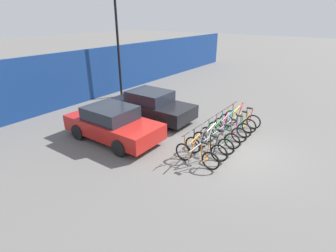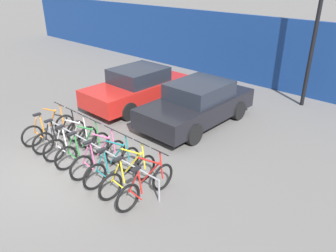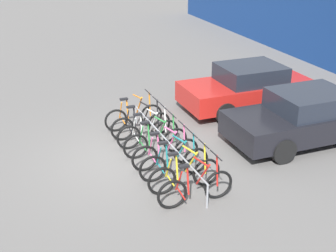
{
  "view_description": "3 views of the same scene",
  "coord_description": "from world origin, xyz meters",
  "px_view_note": "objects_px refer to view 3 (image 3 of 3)",
  "views": [
    {
      "loc": [
        -8.55,
        -3.21,
        4.77
      ],
      "look_at": [
        -0.69,
        2.43,
        0.63
      ],
      "focal_mm": 28.0,
      "sensor_mm": 36.0,
      "label": 1
    },
    {
      "loc": [
        6.86,
        -3.5,
        4.64
      ],
      "look_at": [
        1.85,
        1.94,
        1.12
      ],
      "focal_mm": 35.0,
      "sensor_mm": 36.0,
      "label": 2
    },
    {
      "loc": [
        10.04,
        -3.08,
        5.39
      ],
      "look_at": [
        0.38,
        0.75,
        0.87
      ],
      "focal_mm": 50.0,
      "sensor_mm": 36.0,
      "label": 3
    }
  ],
  "objects_px": {
    "bicycle_yellow": "(184,175)",
    "car_red": "(247,87)",
    "bicycle_orange": "(134,116)",
    "bicycle_pink": "(166,153)",
    "car_black": "(306,117)",
    "bicycle_black": "(141,125)",
    "bicycle_red": "(196,187)",
    "bicycle_white": "(148,133)",
    "bicycle_green": "(156,141)",
    "bike_rack": "(166,141)",
    "bicycle_teal": "(174,163)"
  },
  "relations": [
    {
      "from": "bicycle_orange",
      "to": "bicycle_white",
      "type": "height_order",
      "value": "same"
    },
    {
      "from": "bicycle_white",
      "to": "car_black",
      "type": "bearing_deg",
      "value": 72.72
    },
    {
      "from": "bicycle_green",
      "to": "bicycle_yellow",
      "type": "relative_size",
      "value": 1.0
    },
    {
      "from": "bicycle_red",
      "to": "car_black",
      "type": "bearing_deg",
      "value": 114.27
    },
    {
      "from": "bicycle_orange",
      "to": "car_red",
      "type": "distance_m",
      "value": 3.82
    },
    {
      "from": "bicycle_white",
      "to": "bicycle_red",
      "type": "distance_m",
      "value": 2.96
    },
    {
      "from": "bicycle_orange",
      "to": "bicycle_yellow",
      "type": "distance_m",
      "value": 3.59
    },
    {
      "from": "bicycle_pink",
      "to": "car_black",
      "type": "distance_m",
      "value": 3.99
    },
    {
      "from": "bike_rack",
      "to": "bicycle_pink",
      "type": "distance_m",
      "value": 0.42
    },
    {
      "from": "bike_rack",
      "to": "bicycle_black",
      "type": "bearing_deg",
      "value": -174.14
    },
    {
      "from": "bicycle_green",
      "to": "bicycle_yellow",
      "type": "distance_m",
      "value": 1.81
    },
    {
      "from": "bicycle_teal",
      "to": "car_black",
      "type": "distance_m",
      "value": 4.03
    },
    {
      "from": "bicycle_orange",
      "to": "bicycle_black",
      "type": "distance_m",
      "value": 0.64
    },
    {
      "from": "bicycle_white",
      "to": "bicycle_yellow",
      "type": "relative_size",
      "value": 1.0
    },
    {
      "from": "bicycle_yellow",
      "to": "car_red",
      "type": "distance_m",
      "value": 5.4
    },
    {
      "from": "bicycle_orange",
      "to": "bicycle_teal",
      "type": "relative_size",
      "value": 1.0
    },
    {
      "from": "bicycle_orange",
      "to": "bicycle_black",
      "type": "bearing_deg",
      "value": -2.42
    },
    {
      "from": "car_red",
      "to": "bicycle_red",
      "type": "bearing_deg",
      "value": -40.79
    },
    {
      "from": "car_black",
      "to": "bicycle_pink",
      "type": "bearing_deg",
      "value": -90.09
    },
    {
      "from": "bicycle_green",
      "to": "bicycle_red",
      "type": "relative_size",
      "value": 1.0
    },
    {
      "from": "bicycle_black",
      "to": "bicycle_teal",
      "type": "relative_size",
      "value": 1.0
    },
    {
      "from": "car_black",
      "to": "bicycle_black",
      "type": "bearing_deg",
      "value": -114.76
    },
    {
      "from": "bicycle_teal",
      "to": "car_red",
      "type": "bearing_deg",
      "value": 130.89
    },
    {
      "from": "bicycle_white",
      "to": "car_black",
      "type": "distance_m",
      "value": 4.18
    },
    {
      "from": "bicycle_white",
      "to": "bicycle_green",
      "type": "height_order",
      "value": "same"
    },
    {
      "from": "bike_rack",
      "to": "bicycle_red",
      "type": "distance_m",
      "value": 2.1
    },
    {
      "from": "bike_rack",
      "to": "bicycle_red",
      "type": "bearing_deg",
      "value": -4.07
    },
    {
      "from": "bicycle_pink",
      "to": "bicycle_orange",
      "type": "bearing_deg",
      "value": 178.27
    },
    {
      "from": "bicycle_orange",
      "to": "bicycle_green",
      "type": "xyz_separation_m",
      "value": [
        1.79,
        0.0,
        0.0
      ]
    },
    {
      "from": "bicycle_green",
      "to": "bicycle_orange",
      "type": "bearing_deg",
      "value": -179.97
    },
    {
      "from": "bicycle_orange",
      "to": "bicycle_red",
      "type": "distance_m",
      "value": 4.17
    },
    {
      "from": "bicycle_orange",
      "to": "bike_rack",
      "type": "bearing_deg",
      "value": 1.65
    },
    {
      "from": "bicycle_orange",
      "to": "bicycle_yellow",
      "type": "bearing_deg",
      "value": -2.42
    },
    {
      "from": "bike_rack",
      "to": "bicycle_yellow",
      "type": "distance_m",
      "value": 1.52
    },
    {
      "from": "bicycle_red",
      "to": "bicycle_pink",
      "type": "bearing_deg",
      "value": -178.89
    },
    {
      "from": "bicycle_teal",
      "to": "bicycle_yellow",
      "type": "bearing_deg",
      "value": 0.42
    },
    {
      "from": "bicycle_black",
      "to": "bicycle_red",
      "type": "xyz_separation_m",
      "value": [
        3.54,
        0.0,
        0.0
      ]
    },
    {
      "from": "bicycle_white",
      "to": "bicycle_yellow",
      "type": "xyz_separation_m",
      "value": [
        2.38,
        0.0,
        0.0
      ]
    },
    {
      "from": "bicycle_black",
      "to": "bicycle_pink",
      "type": "relative_size",
      "value": 1.0
    },
    {
      "from": "bicycle_orange",
      "to": "bicycle_green",
      "type": "relative_size",
      "value": 1.0
    },
    {
      "from": "bicycle_yellow",
      "to": "bicycle_pink",
      "type": "bearing_deg",
      "value": -176.08
    },
    {
      "from": "bicycle_black",
      "to": "bicycle_red",
      "type": "relative_size",
      "value": 1.0
    },
    {
      "from": "bike_rack",
      "to": "bicycle_green",
      "type": "xyz_separation_m",
      "value": [
        -0.3,
        -0.15,
        -0.12
      ]
    },
    {
      "from": "bicycle_white",
      "to": "bicycle_pink",
      "type": "distance_m",
      "value": 1.25
    },
    {
      "from": "bicycle_yellow",
      "to": "car_red",
      "type": "xyz_separation_m",
      "value": [
        -3.82,
        3.8,
        0.31
      ]
    },
    {
      "from": "bicycle_orange",
      "to": "bicycle_yellow",
      "type": "height_order",
      "value": "same"
    },
    {
      "from": "bicycle_white",
      "to": "bicycle_orange",
      "type": "bearing_deg",
      "value": -179.68
    },
    {
      "from": "bicycle_red",
      "to": "bicycle_orange",
      "type": "bearing_deg",
      "value": -178.89
    },
    {
      "from": "bicycle_green",
      "to": "bicycle_teal",
      "type": "distance_m",
      "value": 1.22
    },
    {
      "from": "bicycle_teal",
      "to": "bicycle_yellow",
      "type": "distance_m",
      "value": 0.58
    }
  ]
}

